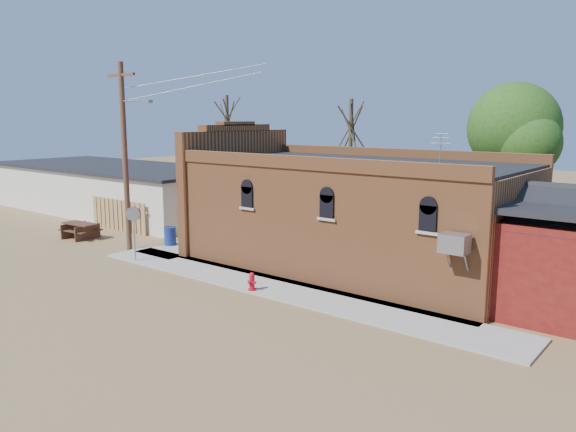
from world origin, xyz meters
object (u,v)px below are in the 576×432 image
Objects in this scene: fire_hydrant at (252,281)px; trash_barrel at (170,236)px; picnic_table at (80,228)px; brick_bar at (347,213)px; utility_pole at (125,153)px; stop_sign at (134,219)px.

trash_barrel is at bearing 158.50° from fire_hydrant.
picnic_table reaches higher than fire_hydrant.
picnic_table is at bearing 173.16° from fire_hydrant.
utility_pole reaches higher than brick_bar.
fire_hydrant is 0.74× the size of trash_barrel.
stop_sign reaches higher than picnic_table.
utility_pole is 3.65× the size of stop_sign.
stop_sign is at bearing -68.09° from trash_barrel.
brick_bar is at bearing 11.80° from picnic_table.
brick_bar is 1.82× the size of utility_pole.
picnic_table is (-13.61, 1.25, 0.14)m from fire_hydrant.
stop_sign reaches higher than fire_hydrant.
utility_pole reaches higher than fire_hydrant.
trash_barrel is 5.58m from picnic_table.
fire_hydrant is at bearing -18.06° from stop_sign.
utility_pole is at bearing -156.31° from brick_bar.
stop_sign is at bearing -30.29° from utility_pole.
stop_sign reaches higher than trash_barrel.
trash_barrel is (-8.94, -2.49, -1.80)m from brick_bar.
fire_hydrant is at bearing -96.60° from brick_bar.
utility_pole is 9.81× the size of trash_barrel.
brick_bar is at bearing 17.36° from stop_sign.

